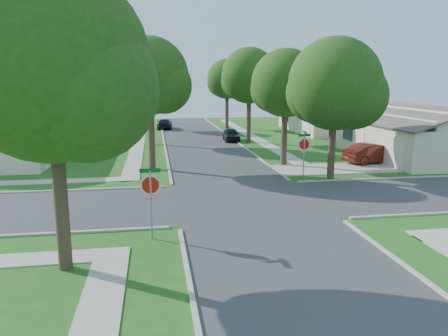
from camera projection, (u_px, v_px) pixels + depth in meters
name	position (u px, v px, depth m)	size (l,w,h in m)	color
ground	(246.00, 201.00, 22.29)	(100.00, 100.00, 0.00)	#215617
road_ns	(246.00, 201.00, 22.29)	(7.00, 100.00, 0.02)	#333335
sidewalk_ne	(251.00, 136.00, 48.39)	(1.20, 40.00, 0.04)	#9E9B91
sidewalk_nw	(139.00, 138.00, 46.51)	(1.20, 40.00, 0.04)	#9E9B91
driveway	(336.00, 169.00, 30.38)	(8.80, 3.60, 0.05)	#9E9B91
stop_sign_sw	(151.00, 188.00, 16.61)	(1.05, 0.80, 2.98)	gray
stop_sign_ne	(304.00, 146.00, 27.16)	(1.05, 0.80, 2.98)	gray
tree_e_near	(286.00, 86.00, 30.62)	(4.97, 4.80, 8.28)	#38281C
tree_e_mid	(250.00, 78.00, 42.12)	(5.59, 5.40, 9.21)	#38281C
tree_e_far	(227.00, 81.00, 54.76)	(5.17, 5.00, 8.72)	#38281C
tree_w_near	(150.00, 79.00, 29.08)	(5.38, 5.20, 8.97)	#38281C
tree_w_mid	(151.00, 76.00, 40.62)	(5.80, 5.60, 9.56)	#38281C
tree_w_far	(152.00, 85.00, 53.39)	(4.76, 4.60, 8.04)	#38281C
tree_sw_corner	(54.00, 74.00, 13.13)	(6.21, 6.00, 9.55)	#38281C
tree_ne_corner	(336.00, 88.00, 26.24)	(5.80, 5.60, 8.66)	#38281C
house_ne_near	(412.00, 138.00, 35.11)	(8.42, 13.60, 4.23)	beige
house_ne_far	(326.00, 119.00, 52.53)	(8.42, 13.60, 4.23)	beige
house_nw_near	(6.00, 140.00, 34.03)	(8.42, 13.60, 4.23)	beige
house_nw_far	(54.00, 120.00, 50.48)	(8.42, 13.60, 4.23)	beige
car_driveway	(373.00, 153.00, 32.34)	(1.59, 4.55, 1.50)	#4E1710
car_curb_east	(231.00, 135.00, 44.27)	(1.52, 3.78, 1.29)	black
car_curb_west	(165.00, 124.00, 55.19)	(1.79, 4.41, 1.28)	black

